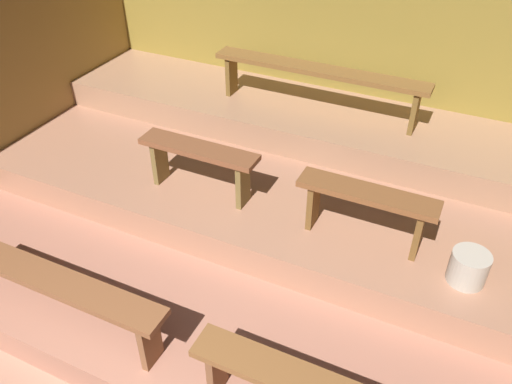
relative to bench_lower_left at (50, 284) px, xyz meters
The scene contains 10 objects.
ground 1.68m from the bench_lower_left, 44.32° to the left, with size 6.77×5.79×0.08m, color #A7765F.
wall_back 3.79m from the bench_lower_left, 73.12° to the left, with size 6.77×0.06×2.46m, color olive.
platform_lower 2.04m from the bench_lower_left, 56.41° to the left, with size 5.97×3.84×0.29m, color #A76D57.
platform_middle 2.55m from the bench_lower_left, 64.61° to the left, with size 5.97×2.53×0.29m, color #A57056.
platform_upper 3.18m from the bench_lower_left, 69.97° to the left, with size 5.97×1.14×0.29m, color #9E7256.
bench_lower_left is the anchor object (origin of this frame).
bench_middle_left 1.61m from the bench_lower_left, 77.83° to the left, with size 1.10×0.24×0.48m.
bench_middle_right 2.42m from the bench_lower_left, 40.15° to the left, with size 1.10×0.24×0.48m.
bench_upper_center 3.16m from the bench_lower_left, 72.88° to the left, with size 2.22×0.24×0.48m.
pail_middle 3.03m from the bench_lower_left, 28.08° to the left, with size 0.28×0.28×0.25m, color #B2A899.
Camera 1 is at (1.35, -0.28, 3.41)m, focal length 36.56 mm.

